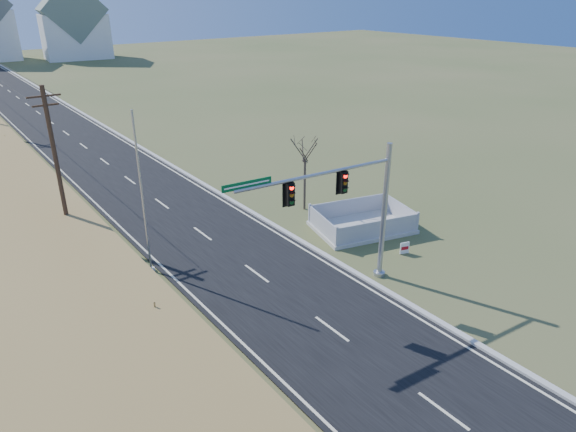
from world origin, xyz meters
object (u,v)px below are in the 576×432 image
(traffic_signal_mast, at_px, (355,205))
(flagpole, at_px, (144,212))
(fence_enclosure, at_px, (362,225))
(open_sign, at_px, (405,248))
(bare_tree, at_px, (305,148))

(traffic_signal_mast, xyz_separation_m, flagpole, (-7.57, 7.41, -0.95))
(fence_enclosure, height_order, open_sign, fence_enclosure)
(traffic_signal_mast, height_order, flagpole, flagpole)
(traffic_signal_mast, bearing_deg, flagpole, 140.89)
(traffic_signal_mast, height_order, fence_enclosure, traffic_signal_mast)
(bare_tree, bearing_deg, traffic_signal_mast, -114.78)
(fence_enclosure, distance_m, bare_tree, 6.24)
(bare_tree, bearing_deg, flagpole, -171.66)
(open_sign, distance_m, bare_tree, 9.38)
(flagpole, bearing_deg, fence_enclosure, -12.98)
(fence_enclosure, height_order, flagpole, flagpole)
(traffic_signal_mast, height_order, open_sign, traffic_signal_mast)
(traffic_signal_mast, relative_size, fence_enclosure, 1.35)
(traffic_signal_mast, relative_size, bare_tree, 1.67)
(traffic_signal_mast, distance_m, fence_enclosure, 7.96)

